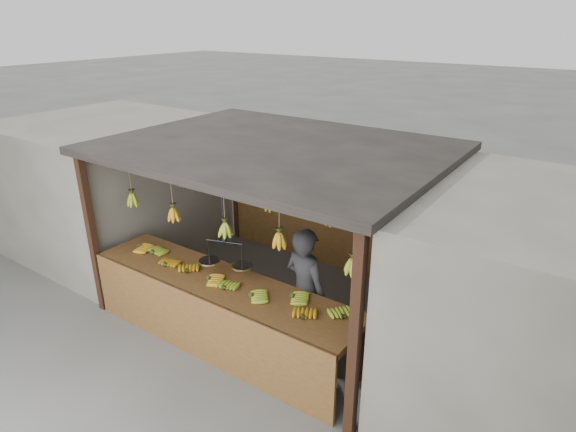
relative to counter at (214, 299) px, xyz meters
The scene contains 9 objects.
ground 1.43m from the counter, 88.09° to the left, with size 80.00×80.00×0.00m, color #5B5B57.
stall 2.00m from the counter, 88.49° to the left, with size 4.30×3.30×2.40m.
neighbor_left 3.79m from the counter, 160.88° to the left, with size 3.00×3.00×2.30m, color slate.
neighbor_right 3.87m from the counter, 18.72° to the left, with size 3.00×3.00×2.30m, color slate.
counter is the anchor object (origin of this frame).
hanging_bananas 1.51m from the counter, 88.48° to the left, with size 3.59×2.22×0.39m.
balance_scale 0.50m from the counter, 88.23° to the left, with size 0.67×0.39×0.91m.
vendor 1.12m from the counter, 34.60° to the left, with size 0.60×0.40×1.66m, color #262628.
bag_bundles 3.27m from the counter, 52.52° to the left, with size 0.08×0.26×1.23m.
Camera 1 is at (3.57, -4.86, 3.92)m, focal length 30.00 mm.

